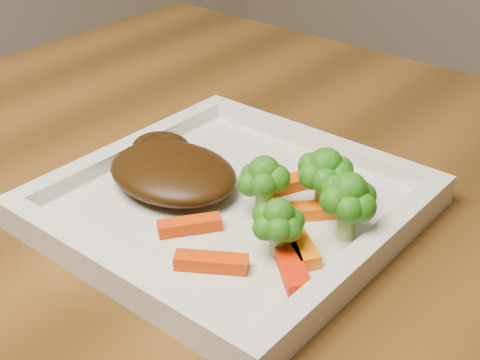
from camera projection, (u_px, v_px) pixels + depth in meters
The scene contains 12 objects.
plate at pixel (231, 208), 0.56m from camera, with size 0.27×0.27×0.01m, color silver.
steak at pixel (173, 172), 0.57m from camera, with size 0.12×0.09×0.03m, color #361F08.
broccoli_0 at pixel (325, 171), 0.53m from camera, with size 0.05×0.05×0.07m, color #116912, non-canonical shape.
broccoli_1 at pixel (348, 201), 0.49m from camera, with size 0.05×0.05×0.06m, color #297213, non-canonical shape.
broccoli_2 at pixel (278, 220), 0.48m from camera, with size 0.04×0.04×0.06m, color #176E12, non-canonical shape.
broccoli_3 at pixel (264, 180), 0.52m from camera, with size 0.05×0.05×0.06m, color #317613, non-canonical shape.
carrot_0 at pixel (211, 262), 0.47m from camera, with size 0.05×0.01×0.01m, color #D23703.
carrot_1 at pixel (290, 263), 0.47m from camera, with size 0.06×0.02×0.01m, color red.
carrot_2 at pixel (190, 225), 0.51m from camera, with size 0.05×0.01×0.01m, color #D73703.
carrot_4 at pixel (299, 181), 0.57m from camera, with size 0.06×0.02×0.01m, color #D74403.
carrot_5 at pixel (297, 240), 0.50m from camera, with size 0.06×0.02×0.01m, color #FE6F04.
carrot_6 at pixel (299, 211), 0.53m from camera, with size 0.06×0.02×0.01m, color #F95A04.
Camera 1 is at (-0.21, -0.21, 1.06)m, focal length 50.00 mm.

